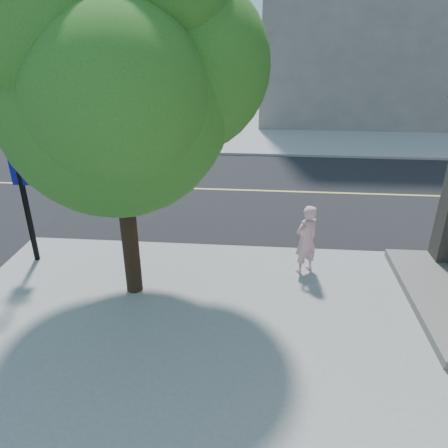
{
  "coord_description": "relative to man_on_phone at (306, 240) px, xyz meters",
  "views": [
    {
      "loc": [
        5.16,
        -10.04,
        5.45
      ],
      "look_at": [
        4.39,
        -1.2,
        1.3
      ],
      "focal_mm": 34.33,
      "sensor_mm": 36.0,
      "label": 1
    }
  ],
  "objects": [
    {
      "name": "road_ew",
      "position": [
        -6.28,
        5.65,
        -0.95
      ],
      "size": [
        140.0,
        9.0,
        0.01
      ],
      "primitive_type": "cube",
      "color": "black",
      "rests_on": "ground"
    },
    {
      "name": "sidewalk_ne",
      "position": [
        7.22,
        22.65,
        -0.9
      ],
      "size": [
        29.0,
        25.0,
        0.12
      ],
      "primitive_type": "cube",
      "color": "gray",
      "rests_on": "ground"
    },
    {
      "name": "street_tree",
      "position": [
        -3.67,
        -1.09,
        3.71
      ],
      "size": [
        5.31,
        4.83,
        7.05
      ],
      "rotation": [
        0.0,
        0.0,
        0.16
      ],
      "color": "black",
      "rests_on": "sidewalk_se"
    },
    {
      "name": "man_on_phone",
      "position": [
        0.0,
        0.0,
        0.0
      ],
      "size": [
        0.73,
        0.69,
        1.68
      ],
      "primitive_type": "imported",
      "rotation": [
        0.0,
        0.0,
        3.78
      ],
      "color": "#D7A2AD",
      "rests_on": "sidewalk_se"
    },
    {
      "name": "ground",
      "position": [
        -6.28,
        1.15,
        -0.96
      ],
      "size": [
        140.0,
        140.0,
        0.0
      ],
      "primitive_type": "plane",
      "color": "black",
      "rests_on": "ground"
    }
  ]
}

